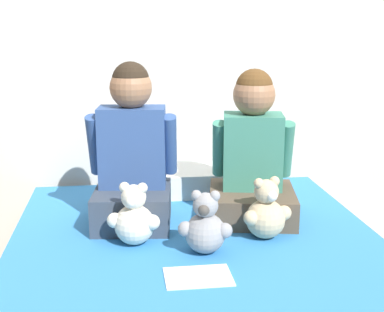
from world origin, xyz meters
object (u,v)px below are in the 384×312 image
Objects in this scene: child_on_left at (132,158)px; teddy_bear_held_by_right_child at (266,213)px; sign_card at (198,277)px; teddy_bear_held_by_left_child at (134,218)px; child_on_right at (253,158)px; pillow_at_headboard at (180,180)px; teddy_bear_between_children at (205,227)px.

child_on_left is 0.56m from teddy_bear_held_by_right_child.
child_on_left reaches higher than sign_card.
child_on_left is 0.28m from teddy_bear_held_by_left_child.
child_on_right is at bearing 6.99° from child_on_left.
sign_card is (-0.29, -0.28, -0.09)m from teddy_bear_held_by_right_child.
child_on_left is 3.01× the size of sign_card.
pillow_at_headboard is (0.23, 0.58, -0.04)m from teddy_bear_held_by_left_child.
pillow_at_headboard is (-0.25, 0.59, -0.04)m from teddy_bear_held_by_right_child.
pillow_at_headboard is (0.22, 0.35, -0.21)m from child_on_left.
teddy_bear_held_by_right_child is 0.65m from pillow_at_headboard.
teddy_bear_held_by_right_child is at bearing -80.42° from child_on_right.
child_on_right is 0.44m from teddy_bear_between_children.
teddy_bear_between_children is at bearing -9.23° from teddy_bear_held_by_left_child.
child_on_left reaches higher than teddy_bear_held_by_right_child.
teddy_bear_held_by_right_child is at bearing 44.02° from sign_card.
child_on_right is 2.85× the size of sign_card.
child_on_right is 1.24× the size of pillow_at_headboard.
teddy_bear_between_children is 1.07× the size of sign_card.
sign_card is at bearing -63.67° from child_on_left.
teddy_bear_held_by_left_child is (-0.00, -0.23, -0.17)m from child_on_left.
child_on_right is 2.62× the size of teddy_bear_held_by_left_child.
child_on_left is 2.73× the size of teddy_bear_held_by_right_child.
teddy_bear_held_by_right_child is (0.48, -0.24, -0.16)m from child_on_left.
teddy_bear_between_children is (-0.25, -0.34, -0.15)m from child_on_right.
child_on_left is at bearing 109.54° from sign_card.
teddy_bear_held_by_right_child is 0.48× the size of pillow_at_headboard.
teddy_bear_between_children reaches higher than sign_card.
child_on_right reaches higher than teddy_bear_held_by_right_child.
child_on_left is at bearing -168.94° from child_on_right.
teddy_bear_held_by_right_child is at bearing 14.07° from teddy_bear_held_by_left_child.
pillow_at_headboard is at bearing 97.80° from teddy_bear_held_by_right_child.
sign_card is at bearing -92.62° from pillow_at_headboard.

